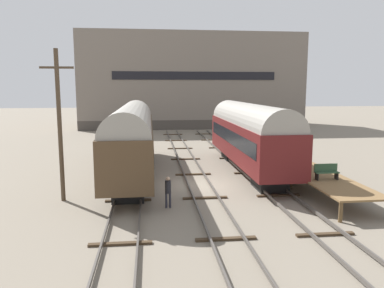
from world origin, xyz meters
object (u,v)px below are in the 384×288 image
Objects in this scene: train_car_brown at (132,135)px; bench at (326,171)px; person_worker at (168,189)px; utility_pole at (60,124)px; train_car_maroon at (249,133)px.

bench is (11.42, -7.24, -1.39)m from train_car_brown.
train_car_brown reaches higher than bench.
utility_pole reaches higher than person_worker.
bench is 15.41m from utility_pole.
bench is at bearing -70.55° from train_car_maroon.
person_worker is at bearing -174.73° from bench.
utility_pole reaches higher than bench.
utility_pole is (-12.49, -6.27, 1.46)m from train_car_maroon.
train_car_maroon reaches higher than train_car_brown.
person_worker is (-6.61, -8.27, -1.91)m from train_car_maroon.
train_car_maroon is (8.80, 0.18, -0.03)m from train_car_brown.
train_car_brown is at bearing 58.78° from utility_pole.
person_worker is at bearing -18.78° from utility_pole.
train_car_brown is 13.31× the size of bench.
train_car_maroon is 9.21× the size of person_worker.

